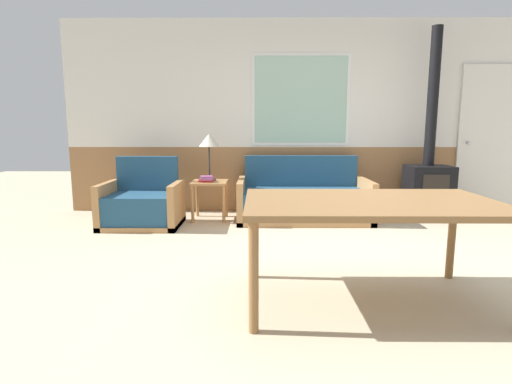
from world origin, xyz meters
TOP-DOWN VIEW (x-y plane):
  - ground_plane at (0.00, 0.00)m, footprint 16.00×16.00m
  - wall_back at (-0.01, 2.63)m, footprint 7.20×0.09m
  - couch at (-0.27, 2.05)m, footprint 1.72×0.88m
  - armchair at (-2.31, 1.71)m, footprint 0.94×0.73m
  - side_table at (-1.51, 2.04)m, footprint 0.46×0.46m
  - table_lamp at (-1.52, 2.12)m, footprint 0.27×0.27m
  - book_stack at (-1.54, 1.96)m, footprint 0.19×0.16m
  - dining_table at (-0.10, -0.49)m, footprint 1.70×1.01m
  - wood_stove at (1.43, 2.18)m, footprint 0.57×0.47m
  - entry_door at (2.42, 2.57)m, footprint 0.90×0.09m

SIDE VIEW (x-z plane):
  - ground_plane at x=0.00m, z-range 0.00..0.00m
  - couch at x=-0.27m, z-range -0.17..0.66m
  - armchair at x=-2.31m, z-range -0.17..0.68m
  - side_table at x=-1.51m, z-range 0.16..0.67m
  - book_stack at x=-1.54m, z-range 0.52..0.59m
  - wood_stove at x=1.43m, z-range -0.63..1.87m
  - dining_table at x=-0.10m, z-range 0.30..1.02m
  - table_lamp at x=-1.52m, z-range 0.71..1.33m
  - entry_door at x=2.42m, z-range 0.00..2.08m
  - wall_back at x=-0.01m, z-range 0.01..2.71m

